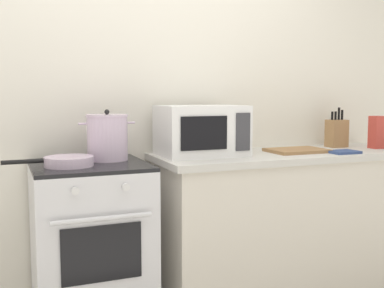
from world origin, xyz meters
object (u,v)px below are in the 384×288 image
stove (91,247)px  oven_mitt (343,152)px  stock_pot (107,137)px  cutting_board (297,150)px  knife_block (337,133)px  pasta_box (377,132)px  microwave (201,131)px  frying_pan (68,161)px

stove → oven_mitt: 1.62m
stock_pot → cutting_board: stock_pot is taller
stock_pot → knife_block: 1.62m
stock_pot → pasta_box: bearing=-3.7°
knife_block → oven_mitt: bearing=-122.1°
microwave → frying_pan: bearing=-170.1°
stock_pot → pasta_box: size_ratio=1.43×
stove → pasta_box: bearing=-0.9°
frying_pan → cutting_board: bearing=2.5°
stove → cutting_board: size_ratio=2.56×
stove → knife_block: bearing=4.6°
frying_pan → cutting_board: (1.43, 0.06, -0.02)m
stove → knife_block: 1.83m
knife_block → oven_mitt: size_ratio=1.53×
stock_pot → microwave: (0.57, -0.01, 0.02)m
stock_pot → oven_mitt: bearing=-9.8°
microwave → pasta_box: size_ratio=2.27×
stock_pot → frying_pan: 0.30m
stock_pot → knife_block: bearing=1.9°
stock_pot → frying_pan: bearing=-147.9°
frying_pan → pasta_box: pasta_box is taller
pasta_box → oven_mitt: bearing=-161.3°
stock_pot → frying_pan: (-0.24, -0.15, -0.10)m
pasta_box → oven_mitt: size_ratio=1.22×
stove → pasta_box: pasta_box is taller
microwave → cutting_board: 0.65m
stove → microwave: microwave is taller
stove → stock_pot: (0.12, 0.09, 0.59)m
pasta_box → frying_pan: bearing=-179.1°
microwave → knife_block: (1.05, 0.06, -0.05)m
cutting_board → knife_block: knife_block is taller
oven_mitt → cutting_board: bearing=145.6°
microwave → pasta_box: bearing=-4.9°
cutting_board → pasta_box: 0.63m
pasta_box → stove: bearing=179.1°
knife_block → microwave: bearing=-176.6°
knife_block → stove: bearing=-175.4°
pasta_box → oven_mitt: pasta_box is taller
stock_pot → microwave: bearing=-0.8°
stove → cutting_board: cutting_board is taller
frying_pan → knife_block: (1.86, 0.20, 0.07)m
stock_pot → pasta_box: stock_pot is taller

